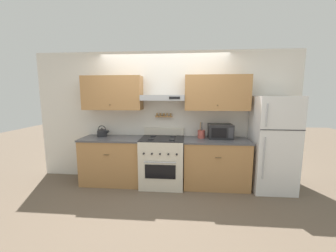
{
  "coord_description": "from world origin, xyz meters",
  "views": [
    {
      "loc": [
        0.43,
        -3.46,
        1.71
      ],
      "look_at": [
        0.11,
        0.26,
        1.15
      ],
      "focal_mm": 22.0,
      "sensor_mm": 36.0,
      "label": 1
    }
  ],
  "objects_px": {
    "microwave": "(220,131)",
    "utensil_crock": "(201,134)",
    "refrigerator": "(273,144)",
    "stove_range": "(162,161)",
    "tea_kettle": "(102,132)"
  },
  "relations": [
    {
      "from": "refrigerator",
      "to": "microwave",
      "type": "relative_size",
      "value": 3.82
    },
    {
      "from": "refrigerator",
      "to": "microwave",
      "type": "bearing_deg",
      "value": 168.89
    },
    {
      "from": "stove_range",
      "to": "microwave",
      "type": "distance_m",
      "value": 1.24
    },
    {
      "from": "refrigerator",
      "to": "utensil_crock",
      "type": "xyz_separation_m",
      "value": [
        -1.26,
        0.16,
        0.13
      ]
    },
    {
      "from": "tea_kettle",
      "to": "utensil_crock",
      "type": "height_order",
      "value": "utensil_crock"
    },
    {
      "from": "utensil_crock",
      "to": "microwave",
      "type": "bearing_deg",
      "value": 2.87
    },
    {
      "from": "tea_kettle",
      "to": "utensil_crock",
      "type": "xyz_separation_m",
      "value": [
        1.95,
        0.0,
        0.0
      ]
    },
    {
      "from": "refrigerator",
      "to": "stove_range",
      "type": "bearing_deg",
      "value": 179.79
    },
    {
      "from": "stove_range",
      "to": "tea_kettle",
      "type": "bearing_deg",
      "value": 172.9
    },
    {
      "from": "microwave",
      "to": "utensil_crock",
      "type": "relative_size",
      "value": 1.46
    },
    {
      "from": "tea_kettle",
      "to": "microwave",
      "type": "height_order",
      "value": "microwave"
    },
    {
      "from": "tea_kettle",
      "to": "utensil_crock",
      "type": "bearing_deg",
      "value": 0.0
    },
    {
      "from": "microwave",
      "to": "utensil_crock",
      "type": "distance_m",
      "value": 0.36
    },
    {
      "from": "microwave",
      "to": "utensil_crock",
      "type": "xyz_separation_m",
      "value": [
        -0.35,
        -0.02,
        -0.06
      ]
    },
    {
      "from": "refrigerator",
      "to": "microwave",
      "type": "distance_m",
      "value": 0.94
    }
  ]
}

